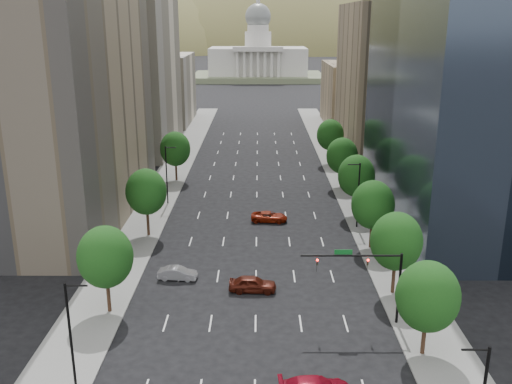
{
  "coord_description": "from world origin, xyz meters",
  "views": [
    {
      "loc": [
        0.24,
        -16.22,
        26.91
      ],
      "look_at": [
        -0.03,
        45.34,
        8.0
      ],
      "focal_mm": 39.55,
      "sensor_mm": 36.0,
      "label": 1
    }
  ],
  "objects_px": {
    "car_silver": "(178,273)",
    "car_red_far": "(269,217)",
    "capitol": "(258,61)",
    "traffic_signal": "(373,272)",
    "car_maroon": "(253,284)"
  },
  "relations": [
    {
      "from": "car_red_far",
      "to": "car_silver",
      "type": "bearing_deg",
      "value": 155.55
    },
    {
      "from": "capitol",
      "to": "car_red_far",
      "type": "distance_m",
      "value": 192.41
    },
    {
      "from": "car_maroon",
      "to": "car_silver",
      "type": "relative_size",
      "value": 1.16
    },
    {
      "from": "car_silver",
      "to": "car_red_far",
      "type": "xyz_separation_m",
      "value": [
        10.21,
        18.26,
        0.0
      ]
    },
    {
      "from": "car_maroon",
      "to": "car_red_far",
      "type": "height_order",
      "value": "car_maroon"
    },
    {
      "from": "car_silver",
      "to": "car_maroon",
      "type": "bearing_deg",
      "value": -103.81
    },
    {
      "from": "car_silver",
      "to": "car_red_far",
      "type": "relative_size",
      "value": 0.84
    },
    {
      "from": "car_red_far",
      "to": "traffic_signal",
      "type": "bearing_deg",
      "value": -157.54
    },
    {
      "from": "traffic_signal",
      "to": "capitol",
      "type": "bearing_deg",
      "value": 92.74
    },
    {
      "from": "car_maroon",
      "to": "car_red_far",
      "type": "bearing_deg",
      "value": -3.22
    },
    {
      "from": "traffic_signal",
      "to": "car_silver",
      "type": "height_order",
      "value": "traffic_signal"
    },
    {
      "from": "capitol",
      "to": "car_silver",
      "type": "relative_size",
      "value": 14.23
    },
    {
      "from": "car_maroon",
      "to": "car_red_far",
      "type": "distance_m",
      "value": 21.14
    },
    {
      "from": "car_silver",
      "to": "car_red_far",
      "type": "bearing_deg",
      "value": -24.13
    },
    {
      "from": "car_maroon",
      "to": "car_silver",
      "type": "height_order",
      "value": "car_maroon"
    }
  ]
}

